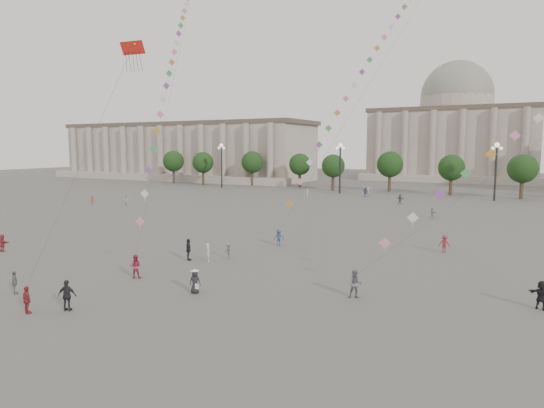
% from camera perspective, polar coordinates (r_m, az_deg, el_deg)
% --- Properties ---
extents(ground, '(360.00, 360.00, 0.00)m').
position_cam_1_polar(ground, '(35.47, -8.29, -9.55)').
color(ground, '#53504E').
rests_on(ground, ground).
extents(hall_west, '(84.00, 26.22, 17.20)m').
position_cam_1_polar(hall_west, '(154.21, -10.33, 6.11)').
color(hall_west, '#A19487').
rests_on(hall_west, ground).
extents(hall_central, '(48.30, 34.30, 35.50)m').
position_cam_1_polar(hall_central, '(157.99, 20.70, 7.91)').
color(hall_central, '#A19487').
rests_on(hall_central, ground).
extents(tree_row, '(137.12, 5.12, 8.00)m').
position_cam_1_polar(tree_row, '(107.43, 17.04, 4.06)').
color(tree_row, '#332719').
rests_on(tree_row, ground).
extents(lamp_post_far_west, '(2.00, 0.90, 10.65)m').
position_cam_1_polar(lamp_post_far_west, '(117.25, -5.96, 5.48)').
color(lamp_post_far_west, '#262628').
rests_on(lamp_post_far_west, ground).
extents(lamp_post_mid_west, '(2.00, 0.90, 10.65)m').
position_cam_1_polar(lamp_post_mid_west, '(103.61, 8.02, 5.29)').
color(lamp_post_mid_west, '#262628').
rests_on(lamp_post_mid_west, ground).
extents(lamp_post_mid_east, '(2.00, 0.90, 10.65)m').
position_cam_1_polar(lamp_post_mid_east, '(97.59, 24.88, 4.64)').
color(lamp_post_mid_east, '#262628').
rests_on(lamp_post_mid_east, ground).
extents(person_crowd_0, '(1.20, 0.77, 1.91)m').
position_cam_1_polar(person_crowd_0, '(97.60, 10.91, 1.38)').
color(person_crowd_0, navy).
rests_on(person_crowd_0, ground).
extents(person_crowd_1, '(1.09, 1.01, 1.81)m').
position_cam_1_polar(person_crowd_1, '(86.47, -16.70, 0.50)').
color(person_crowd_1, '#B6B6B2').
rests_on(person_crowd_1, ground).
extents(person_crowd_2, '(1.17, 1.20, 1.65)m').
position_cam_1_polar(person_crowd_2, '(87.63, -20.38, 0.39)').
color(person_crowd_2, '#9F412B').
rests_on(person_crowd_2, ground).
extents(person_crowd_3, '(1.75, 1.14, 1.80)m').
position_cam_1_polar(person_crowd_3, '(34.33, 29.13, -9.34)').
color(person_crowd_3, black).
rests_on(person_crowd_3, ground).
extents(person_crowd_4, '(1.57, 1.51, 1.78)m').
position_cam_1_polar(person_crowd_4, '(99.97, 11.22, 1.46)').
color(person_crowd_4, silver).
rests_on(person_crowd_4, ground).
extents(person_crowd_6, '(1.11, 0.97, 1.49)m').
position_cam_1_polar(person_crowd_6, '(43.33, -5.18, -5.49)').
color(person_crowd_6, slate).
rests_on(person_crowd_6, ground).
extents(person_crowd_7, '(1.40, 1.46, 1.66)m').
position_cam_1_polar(person_crowd_7, '(70.85, 18.39, -0.95)').
color(person_crowd_7, '#AFAEAB').
rests_on(person_crowd_7, ground).
extents(person_crowd_8, '(1.20, 0.90, 1.65)m').
position_cam_1_polar(person_crowd_8, '(48.50, 19.61, -4.44)').
color(person_crowd_8, maroon).
rests_on(person_crowd_8, ground).
extents(person_crowd_10, '(0.57, 0.64, 1.48)m').
position_cam_1_polar(person_crowd_10, '(96.67, 4.18, 1.31)').
color(person_crowd_10, white).
rests_on(person_crowd_10, ground).
extents(person_crowd_12, '(1.66, 1.08, 1.71)m').
position_cam_1_polar(person_crowd_12, '(87.27, 14.84, 0.58)').
color(person_crowd_12, '#58585C').
rests_on(person_crowd_12, ground).
extents(person_crowd_13, '(0.69, 0.66, 1.58)m').
position_cam_1_polar(person_crowd_13, '(42.59, -7.52, -5.67)').
color(person_crowd_13, silver).
rests_on(person_crowd_13, ground).
extents(tourist_0, '(1.05, 0.64, 1.68)m').
position_cam_1_polar(tourist_0, '(32.85, -26.87, -10.04)').
color(tourist_0, maroon).
rests_on(tourist_0, ground).
extents(tourist_1, '(1.11, 1.14, 1.92)m').
position_cam_1_polar(tourist_1, '(43.20, -9.80, -5.31)').
color(tourist_1, black).
rests_on(tourist_1, ground).
extents(tourist_2, '(1.55, 0.53, 1.65)m').
position_cam_1_polar(tourist_2, '(52.79, -29.14, -4.02)').
color(tourist_2, maroon).
rests_on(tourist_2, ground).
extents(tourist_3, '(0.98, 0.84, 1.57)m').
position_cam_1_polar(tourist_3, '(37.46, -28.03, -8.16)').
color(tourist_3, slate).
rests_on(tourist_3, ground).
extents(tourist_4, '(1.21, 0.87, 1.91)m').
position_cam_1_polar(tourist_4, '(32.33, -22.96, -9.89)').
color(tourist_4, '#222328').
rests_on(tourist_4, ground).
extents(kite_flyer_0, '(1.10, 1.03, 1.79)m').
position_cam_1_polar(kite_flyer_0, '(38.45, -15.78, -7.07)').
color(kite_flyer_0, '#97293F').
rests_on(kite_flyer_0, ground).
extents(kite_flyer_1, '(1.23, 1.03, 1.65)m').
position_cam_1_polar(kite_flyer_1, '(48.84, 0.80, -3.96)').
color(kite_flyer_1, navy).
rests_on(kite_flyer_1, ground).
extents(kite_flyer_2, '(1.10, 0.98, 1.88)m').
position_cam_1_polar(kite_flyer_2, '(32.72, 9.78, -9.27)').
color(kite_flyer_2, slate).
rests_on(kite_flyer_2, ground).
extents(hat_person, '(0.89, 0.71, 1.69)m').
position_cam_1_polar(hat_person, '(33.70, -9.05, -8.95)').
color(hat_person, black).
rests_on(hat_person, ground).
extents(dragon_kite, '(2.86, 6.96, 21.32)m').
position_cam_1_polar(dragon_kite, '(43.27, -16.14, 16.15)').
color(dragon_kite, red).
rests_on(dragon_kite, ground).
extents(kite_train_west, '(27.14, 45.15, 68.19)m').
position_cam_1_polar(kite_train_west, '(66.51, -10.68, 19.34)').
color(kite_train_west, '#3F3F3F').
rests_on(kite_train_west, ground).
extents(kite_train_mid, '(13.13, 45.57, 68.19)m').
position_cam_1_polar(kite_train_mid, '(70.95, 15.62, 21.26)').
color(kite_train_mid, '#3F3F3F').
rests_on(kite_train_mid, ground).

